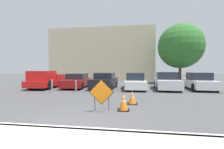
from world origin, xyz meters
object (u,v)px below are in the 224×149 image
object	(u,v)px
parked_car_nearest	(77,81)
parked_car_second	(105,81)
bollard_nearest	(76,86)
road_closed_sign	(101,95)
traffic_cone_nearest	(124,101)
pickup_truck	(47,80)
parked_car_fourth	(167,81)
parked_car_third	(135,81)
bollard_second	(52,85)
traffic_cone_second	(132,98)
parked_car_fifth	(199,82)

from	to	relation	value
parked_car_nearest	parked_car_second	world-z (taller)	parked_car_second
parked_car_second	bollard_nearest	bearing A→B (deg)	60.17
road_closed_sign	traffic_cone_nearest	world-z (taller)	road_closed_sign
pickup_truck	parked_car_fourth	bearing A→B (deg)	179.97
parked_car_third	bollard_nearest	distance (m)	5.34
parked_car_second	road_closed_sign	bearing A→B (deg)	102.55
bollard_second	traffic_cone_second	bearing A→B (deg)	-27.47
road_closed_sign	parked_car_second	distance (m)	7.72
road_closed_sign	bollard_second	bearing A→B (deg)	135.36
traffic_cone_nearest	pickup_truck	distance (m)	10.34
traffic_cone_second	parked_car_fourth	distance (m)	6.81
road_closed_sign	traffic_cone_nearest	xyz separation A→B (m)	(0.87, 0.44, -0.33)
traffic_cone_second	parked_car_second	world-z (taller)	parked_car_second
bollard_nearest	bollard_second	world-z (taller)	bollard_second
road_closed_sign	parked_car_third	xyz separation A→B (m)	(1.44, 7.85, -0.06)
traffic_cone_nearest	parked_car_nearest	world-z (taller)	parked_car_nearest
road_closed_sign	parked_car_fifth	xyz separation A→B (m)	(6.98, 8.05, -0.04)
bollard_nearest	road_closed_sign	bearing A→B (deg)	-58.44
pickup_truck	traffic_cone_second	bearing A→B (deg)	142.63
parked_car_fourth	bollard_second	size ratio (longest dim) A/B	4.65
parked_car_nearest	parked_car_third	distance (m)	5.54
parked_car_fourth	bollard_second	xyz separation A→B (m)	(-9.21, -2.87, -0.19)
parked_car_fifth	road_closed_sign	bearing A→B (deg)	51.70
parked_car_third	parked_car_fifth	distance (m)	5.54
road_closed_sign	traffic_cone_second	size ratio (longest dim) A/B	2.02
traffic_cone_nearest	bollard_second	world-z (taller)	bollard_second
parked_car_fourth	pickup_truck	bearing A→B (deg)	6.60
parked_car_third	parked_car_second	bearing A→B (deg)	3.80
pickup_truck	parked_car_fifth	bearing A→B (deg)	-179.52
parked_car_third	parked_car_fifth	world-z (taller)	parked_car_fifth
road_closed_sign	parked_car_second	bearing A→B (deg)	99.90
parked_car_fifth	bollard_nearest	world-z (taller)	parked_car_fifth
parked_car_fourth	traffic_cone_nearest	bearing A→B (deg)	69.59
traffic_cone_second	parked_car_nearest	size ratio (longest dim) A/B	0.15
parked_car_second	parked_car_fourth	distance (m)	5.54
parked_car_fourth	traffic_cone_second	bearing A→B (deg)	67.98
parked_car_fourth	parked_car_fifth	world-z (taller)	parked_car_fourth
pickup_truck	bollard_nearest	distance (m)	4.50
parked_car_fifth	bollard_second	world-z (taller)	parked_car_fifth
traffic_cone_second	bollard_nearest	world-z (taller)	bollard_nearest
traffic_cone_second	parked_car_third	world-z (taller)	parked_car_third
pickup_truck	parked_car_fourth	xyz separation A→B (m)	(11.06, 0.50, -0.04)
parked_car_fifth	bollard_nearest	xyz separation A→B (m)	(-10.01, -3.12, -0.18)
parked_car_third	bollard_second	distance (m)	7.07
parked_car_nearest	parked_car_fifth	size ratio (longest dim) A/B	1.10
pickup_truck	bollard_nearest	size ratio (longest dim) A/B	5.55
traffic_cone_nearest	parked_car_fifth	bearing A→B (deg)	51.25
parked_car_second	bollard_nearest	distance (m)	3.18
road_closed_sign	parked_car_second	xyz separation A→B (m)	(-1.33, 7.61, -0.05)
pickup_truck	parked_car_second	bearing A→B (deg)	-179.44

